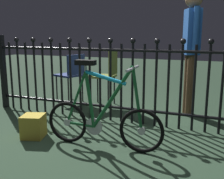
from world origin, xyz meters
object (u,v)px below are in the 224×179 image
Objects in this scene: chair_olive at (107,72)px; chair_navy at (72,73)px; bicycle at (102,117)px; person_visitor at (191,42)px; display_crate at (33,126)px.

chair_olive reaches higher than chair_navy.
bicycle is 1.66m from chair_olive.
display_crate is at bearing -133.29° from person_visitor.
bicycle is 1.81m from person_visitor.
chair_olive is 1.65m from display_crate.
display_crate is (-0.82, -0.05, -0.19)m from bicycle.
bicycle is 1.53× the size of chair_navy.
chair_olive is at bearing 179.75° from person_visitor.
chair_olive is 1.35m from person_visitor.
bicycle reaches higher than display_crate.
person_visitor is 6.68× the size of display_crate.
chair_navy is 3.16× the size of display_crate.
person_visitor reaches higher than chair_navy.
person_visitor is at bearing 66.70° from bicycle.
person_visitor reaches higher than bicycle.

